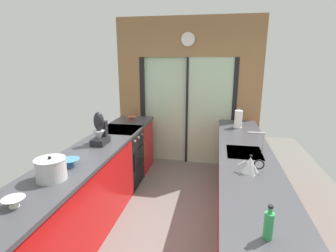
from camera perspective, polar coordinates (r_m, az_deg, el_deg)
ground_plane at (r=3.69m, az=0.44°, el=-18.18°), size 5.04×7.60×0.02m
back_wall_unit at (r=4.91m, az=4.26°, el=9.12°), size 2.64×0.12×2.70m
left_counter_run at (r=3.34m, az=-17.08°, el=-13.27°), size 0.62×3.80×0.92m
right_counter_run at (r=3.17m, az=16.41°, el=-14.81°), size 0.62×3.80×0.92m
sink_faucet at (r=3.18m, az=19.43°, el=-2.71°), size 0.19×0.02×0.25m
oven_range at (r=4.27m, az=-10.13°, el=-6.70°), size 0.60×0.60×0.92m
mixing_bowl_near at (r=2.31m, az=-30.47°, el=-14.07°), size 0.16×0.16×0.07m
mixing_bowl_mid at (r=2.86m, az=-20.52°, el=-7.41°), size 0.20×0.20×0.08m
mixing_bowl_far at (r=4.60m, az=-7.85°, el=1.59°), size 0.16×0.16×0.08m
stand_mixer at (r=3.43m, az=-14.56°, el=-1.23°), size 0.17×0.27×0.42m
stock_pot at (r=2.61m, az=-24.08°, el=-8.55°), size 0.27×0.27×0.22m
kettle at (r=2.66m, az=17.47°, el=-8.00°), size 0.25×0.17×0.18m
soap_bottle at (r=1.80m, az=21.02°, el=-19.39°), size 0.06×0.06×0.22m
paper_towel_roll at (r=4.25m, az=15.02°, el=1.44°), size 0.14×0.14×0.30m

